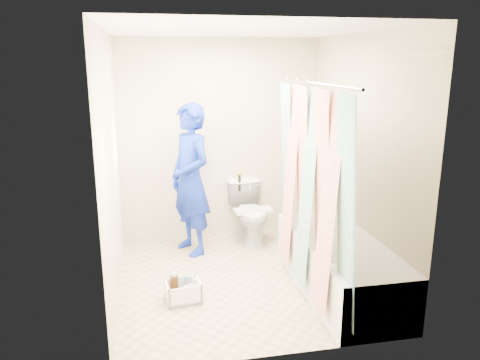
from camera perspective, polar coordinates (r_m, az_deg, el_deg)
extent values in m
plane|color=tan|center=(4.83, 0.27, -11.89)|extent=(2.60, 2.60, 0.00)
cube|color=white|center=(4.34, 0.31, 17.87)|extent=(2.40, 2.60, 0.02)
cube|color=#BBB090|center=(5.69, -2.36, 4.89)|extent=(2.40, 0.02, 2.40)
cube|color=#BBB090|center=(3.21, 4.96, -2.65)|extent=(2.40, 0.02, 2.40)
cube|color=#BBB090|center=(4.35, -15.38, 1.44)|extent=(0.02, 2.60, 2.40)
cube|color=#BBB090|center=(4.81, 14.45, 2.70)|extent=(0.02, 2.60, 2.40)
cube|color=silver|center=(4.59, 12.00, -10.22)|extent=(0.70, 1.75, 0.50)
cube|color=silver|center=(4.51, 12.14, -7.79)|extent=(0.58, 1.63, 0.06)
cylinder|color=silver|center=(4.07, 8.89, 11.59)|extent=(0.02, 1.90, 0.02)
cube|color=white|center=(4.21, 8.40, -1.15)|extent=(0.06, 1.75, 1.80)
imported|color=silver|center=(5.64, 1.23, -3.98)|extent=(0.46, 0.74, 0.72)
cube|color=silver|center=(5.52, 1.59, -3.72)|extent=(0.46, 0.23, 0.03)
cylinder|color=black|center=(5.70, -0.07, -0.30)|extent=(0.03, 0.03, 0.21)
cylinder|color=gold|center=(5.67, -0.07, 0.83)|extent=(0.06, 0.06, 0.03)
cylinder|color=white|center=(5.74, 1.22, -0.39)|extent=(0.03, 0.03, 0.17)
imported|color=#103BA9|center=(5.23, -6.05, 0.03)|extent=(0.63, 0.73, 1.70)
cube|color=white|center=(4.45, -6.92, -14.21)|extent=(0.34, 0.28, 0.03)
cube|color=white|center=(4.39, -8.86, -13.55)|extent=(0.05, 0.25, 0.19)
cube|color=white|center=(4.44, -5.08, -13.10)|extent=(0.05, 0.25, 0.19)
cube|color=white|center=(4.31, -6.64, -14.01)|extent=(0.31, 0.06, 0.19)
cube|color=white|center=(4.51, -7.25, -12.68)|extent=(0.31, 0.06, 0.19)
cylinder|color=#3D220C|center=(4.42, -8.02, -12.73)|extent=(0.07, 0.07, 0.21)
cylinder|color=silver|center=(4.45, -6.31, -12.58)|extent=(0.07, 0.07, 0.19)
cylinder|color=beige|center=(4.37, -6.54, -13.54)|extent=(0.05, 0.05, 0.13)
cylinder|color=#3D220C|center=(4.36, -7.73, -14.17)|extent=(0.06, 0.06, 0.06)
cylinder|color=gold|center=(4.34, -7.75, -13.74)|extent=(0.06, 0.06, 0.01)
imported|color=white|center=(4.37, -5.64, -13.00)|extent=(0.12, 0.12, 0.20)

